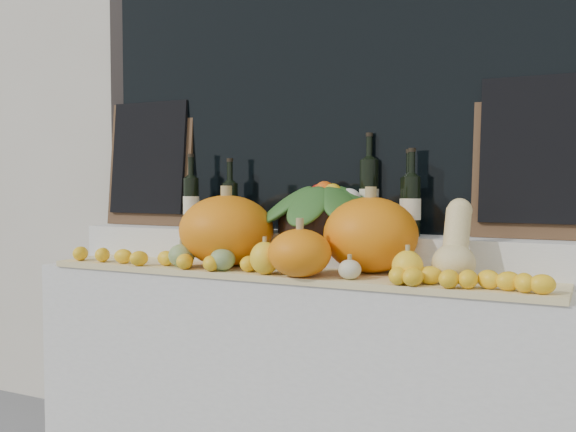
{
  "coord_description": "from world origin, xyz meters",
  "views": [
    {
      "loc": [
        1.13,
        -0.86,
        1.25
      ],
      "look_at": [
        0.0,
        1.45,
        1.12
      ],
      "focal_mm": 40.0,
      "sensor_mm": 36.0,
      "label": 1
    }
  ],
  "objects": [
    {
      "name": "chalkboard_left",
      "position": [
        -0.92,
        1.74,
        1.36
      ],
      "size": [
        0.5,
        0.09,
        0.62
      ],
      "rotation": [
        -0.1,
        0.0,
        0.0
      ],
      "color": "#4C331E",
      "rests_on": "rear_tier"
    },
    {
      "name": "display_sill",
      "position": [
        0.0,
        1.52,
        0.44
      ],
      "size": [
        2.3,
        0.55,
        0.88
      ],
      "primitive_type": "cube",
      "color": "silver",
      "rests_on": "ground"
    },
    {
      "name": "wine_bottle_far_right",
      "position": [
        0.45,
        1.65,
        1.16
      ],
      "size": [
        0.08,
        0.08,
        0.35
      ],
      "color": "black",
      "rests_on": "rear_tier"
    },
    {
      "name": "wine_bottle_tall",
      "position": [
        0.24,
        1.74,
        1.2
      ],
      "size": [
        0.08,
        0.08,
        0.42
      ],
      "color": "black",
      "rests_on": "rear_tier"
    },
    {
      "name": "pumpkin_right",
      "position": [
        0.33,
        1.51,
        1.05
      ],
      "size": [
        0.44,
        0.44,
        0.29
      ],
      "primitive_type": "ellipsoid",
      "rotation": [
        0.0,
        0.0,
        -0.23
      ],
      "color": "orange",
      "rests_on": "straw_bedding"
    },
    {
      "name": "wine_bottle_near_left",
      "position": [
        -0.4,
        1.66,
        1.15
      ],
      "size": [
        0.08,
        0.08,
        0.32
      ],
      "color": "black",
      "rests_on": "rear_tier"
    },
    {
      "name": "pumpkin_left",
      "position": [
        -0.28,
        1.44,
        1.05
      ],
      "size": [
        0.42,
        0.42,
        0.3
      ],
      "primitive_type": "ellipsoid",
      "rotation": [
        0.0,
        0.0,
        0.04
      ],
      "color": "orange",
      "rests_on": "straw_bedding"
    },
    {
      "name": "decorative_gourds",
      "position": [
        0.05,
        1.3,
        0.96
      ],
      "size": [
        1.06,
        0.15,
        0.15
      ],
      "color": "#295C1B",
      "rests_on": "straw_bedding"
    },
    {
      "name": "rear_tier",
      "position": [
        0.0,
        1.68,
        0.96
      ],
      "size": [
        2.3,
        0.25,
        0.16
      ],
      "primitive_type": "cube",
      "color": "silver",
      "rests_on": "display_sill"
    },
    {
      "name": "chalkboard_right",
      "position": [
        0.92,
        1.74,
        1.36
      ],
      "size": [
        0.5,
        0.09,
        0.62
      ],
      "rotation": [
        -0.1,
        0.0,
        0.0
      ],
      "color": "#4C331E",
      "rests_on": "rear_tier"
    },
    {
      "name": "butternut_squash",
      "position": [
        0.67,
        1.42,
        1.03
      ],
      "size": [
        0.15,
        0.21,
        0.29
      ],
      "color": "#DDC482",
      "rests_on": "straw_bedding"
    },
    {
      "name": "produce_bowl",
      "position": [
        0.07,
        1.66,
        1.15
      ],
      "size": [
        0.61,
        0.61,
        0.23
      ],
      "color": "black",
      "rests_on": "rear_tier"
    },
    {
      "name": "wine_bottle_near_right",
      "position": [
        0.43,
        1.67,
        1.16
      ],
      "size": [
        0.08,
        0.08,
        0.35
      ],
      "color": "black",
      "rests_on": "rear_tier"
    },
    {
      "name": "wine_bottle_far_left",
      "position": [
        -0.6,
        1.65,
        1.16
      ],
      "size": [
        0.08,
        0.08,
        0.35
      ],
      "color": "black",
      "rests_on": "rear_tier"
    },
    {
      "name": "pumpkin_center",
      "position": [
        0.13,
        1.28,
        0.99
      ],
      "size": [
        0.27,
        0.27,
        0.18
      ],
      "primitive_type": "ellipsoid",
      "rotation": [
        0.0,
        0.0,
        0.18
      ],
      "color": "orange",
      "rests_on": "straw_bedding"
    },
    {
      "name": "straw_bedding",
      "position": [
        0.0,
        1.4,
        0.89
      ],
      "size": [
        2.1,
        0.32,
        0.02
      ],
      "primitive_type": "cube",
      "color": "tan",
      "rests_on": "display_sill"
    },
    {
      "name": "lemon_heap",
      "position": [
        0.0,
        1.29,
        0.94
      ],
      "size": [
        2.2,
        0.16,
        0.06
      ],
      "primitive_type": null,
      "color": "yellow",
      "rests_on": "straw_bedding"
    }
  ]
}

